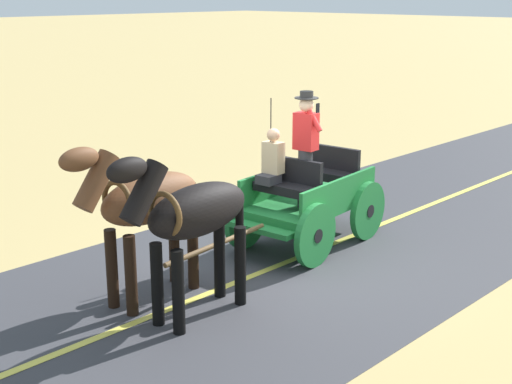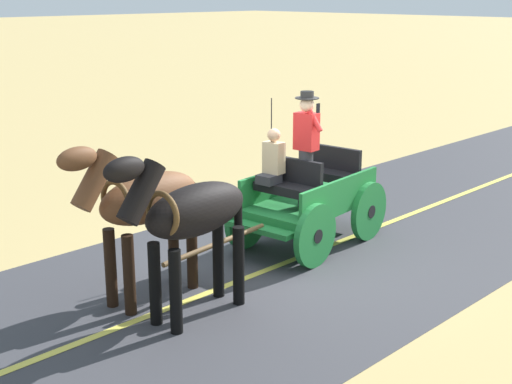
{
  "view_description": "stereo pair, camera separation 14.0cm",
  "coord_description": "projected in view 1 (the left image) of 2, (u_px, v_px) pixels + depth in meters",
  "views": [
    {
      "loc": [
        -6.57,
        7.6,
        3.92
      ],
      "look_at": [
        0.33,
        0.43,
        1.1
      ],
      "focal_mm": 49.86,
      "sensor_mm": 36.0,
      "label": 1
    },
    {
      "loc": [
        -6.67,
        7.5,
        3.92
      ],
      "look_at": [
        0.33,
        0.43,
        1.1
      ],
      "focal_mm": 49.86,
      "sensor_mm": 36.0,
      "label": 2
    }
  ],
  "objects": [
    {
      "name": "horse_drawn_carriage",
      "position": [
        306.0,
        196.0,
        11.19
      ],
      "size": [
        1.65,
        4.52,
        2.5
      ],
      "color": "#1E7233",
      "rests_on": "ground"
    },
    {
      "name": "horse_off_side",
      "position": [
        145.0,
        204.0,
        9.0
      ],
      "size": [
        0.67,
        2.14,
        2.21
      ],
      "color": "brown",
      "rests_on": "ground"
    },
    {
      "name": "road_surface",
      "position": [
        292.0,
        260.0,
        10.72
      ],
      "size": [
        5.42,
        160.0,
        0.01
      ],
      "primitive_type": "cube",
      "color": "#38383D",
      "rests_on": "ground"
    },
    {
      "name": "road_centre_stripe",
      "position": [
        292.0,
        260.0,
        10.72
      ],
      "size": [
        0.12,
        160.0,
        0.0
      ],
      "primitive_type": "cube",
      "color": "#DBCC4C",
      "rests_on": "road_surface"
    },
    {
      "name": "horse_near_side",
      "position": [
        192.0,
        216.0,
        8.51
      ],
      "size": [
        0.65,
        2.13,
        2.21
      ],
      "color": "black",
      "rests_on": "ground"
    },
    {
      "name": "ground_plane",
      "position": [
        292.0,
        261.0,
        10.72
      ],
      "size": [
        200.0,
        200.0,
        0.0
      ],
      "primitive_type": "plane",
      "color": "tan"
    }
  ]
}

